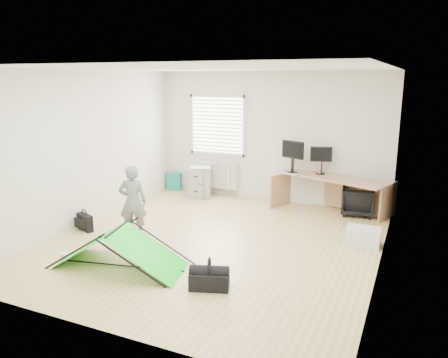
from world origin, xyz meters
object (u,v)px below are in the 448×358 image
at_px(monitor_left, 293,161).
at_px(storage_crate, 363,237).
at_px(office_chair, 357,201).
at_px(duffel_bag, 209,280).
at_px(desk, 332,195).
at_px(person, 133,202).
at_px(monitor_right, 321,164).
at_px(laptop_bag, 85,222).
at_px(kite, 120,247).
at_px(thermos, 320,167).
at_px(filing_cabinet, 201,181).

relative_size(monitor_left, storage_crate, 0.98).
xyz_separation_m(monitor_left, storage_crate, (1.58, -1.52, -0.81)).
height_order(monitor_left, office_chair, monitor_left).
bearing_deg(duffel_bag, desk, 59.94).
distance_m(monitor_left, duffel_bag, 3.90).
bearing_deg(office_chair, person, 33.05).
xyz_separation_m(monitor_right, storage_crate, (1.06, -1.67, -0.77)).
height_order(monitor_right, laptop_bag, monitor_right).
bearing_deg(monitor_left, kite, -89.67).
relative_size(desk, thermos, 7.98).
height_order(kite, duffel_bag, kite).
height_order(office_chair, kite, kite).
distance_m(filing_cabinet, kite, 3.84).
xyz_separation_m(desk, monitor_left, (-0.79, -0.02, 0.59)).
xyz_separation_m(office_chair, storage_crate, (0.31, -1.57, -0.13)).
distance_m(filing_cabinet, monitor_right, 2.66).
distance_m(laptop_bag, duffel_bag, 3.07).
distance_m(office_chair, kite, 4.62).
bearing_deg(office_chair, desk, -4.34).
bearing_deg(monitor_left, storage_crate, -23.05).
bearing_deg(office_chair, storage_crate, 92.99).
xyz_separation_m(filing_cabinet, duffel_bag, (2.09, -3.86, -0.23)).
height_order(office_chair, storage_crate, office_chair).
relative_size(filing_cabinet, person, 0.56).
relative_size(monitor_right, storage_crate, 0.82).
bearing_deg(desk, thermos, 175.45).
height_order(person, duffel_bag, person).
bearing_deg(office_chair, thermos, -15.84).
xyz_separation_m(person, storage_crate, (3.47, 1.19, -0.47)).
bearing_deg(laptop_bag, office_chair, 55.41).
bearing_deg(thermos, duffel_bag, -97.02).
height_order(monitor_left, kite, monitor_left).
distance_m(person, kite, 1.17).
relative_size(laptop_bag, duffel_bag, 0.78).
bearing_deg(storage_crate, thermos, 122.72).
xyz_separation_m(monitor_left, kite, (-1.39, -3.73, -0.66)).
bearing_deg(storage_crate, laptop_bag, -164.39).
height_order(thermos, kite, thermos).
bearing_deg(storage_crate, monitor_right, 122.26).
distance_m(kite, laptop_bag, 1.77).
distance_m(person, laptop_bag, 1.09).
bearing_deg(duffel_bag, thermos, 64.37).
relative_size(office_chair, storage_crate, 1.16).
distance_m(desk, office_chair, 0.49).
relative_size(monitor_left, laptop_bag, 1.31).
bearing_deg(storage_crate, person, -161.00).
bearing_deg(person, monitor_left, -150.51).
bearing_deg(filing_cabinet, person, -107.63).
bearing_deg(person, monitor_right, -155.82).
height_order(desk, monitor_left, monitor_left).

